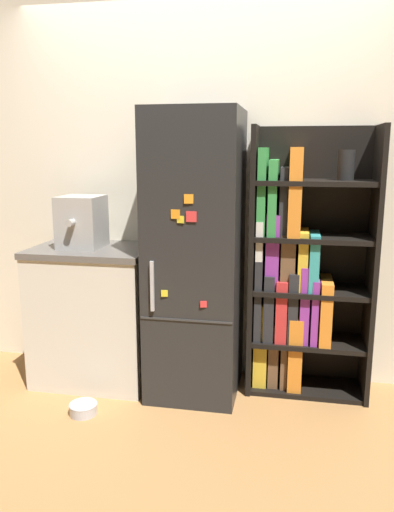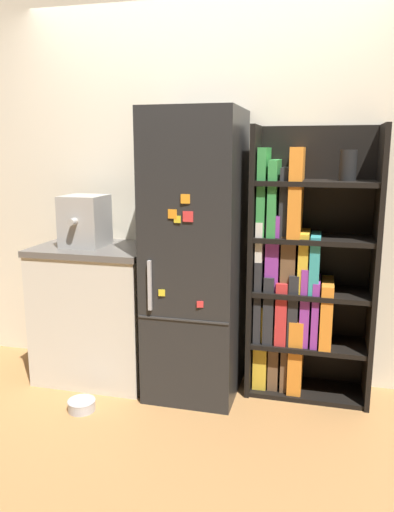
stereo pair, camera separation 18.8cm
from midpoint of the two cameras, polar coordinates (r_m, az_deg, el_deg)
The scene contains 7 objects.
ground_plane at distance 3.32m, azimuth -2.34°, elevation -15.91°, with size 16.00×16.00×0.00m, color #A87542.
wall_back at distance 3.40m, azimuth -0.68°, elevation 7.75°, with size 8.00×0.05×2.60m.
refrigerator at distance 3.14m, azimuth -1.86°, elevation -0.01°, with size 0.56×0.63×1.80m.
bookshelf at distance 3.24m, azimuth 9.66°, elevation -2.29°, with size 0.76×0.36×1.70m.
kitchen_counter at distance 3.50m, azimuth -13.09°, elevation -6.46°, with size 0.78×0.58×0.93m.
espresso_machine at distance 3.37m, azimuth -14.60°, elevation 3.80°, with size 0.27×0.34×0.34m.
pet_bowl at distance 3.22m, azimuth -14.58°, elevation -16.49°, with size 0.17×0.17×0.07m.
Camera 1 is at (0.59, -2.87, 1.55)m, focal length 35.00 mm.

